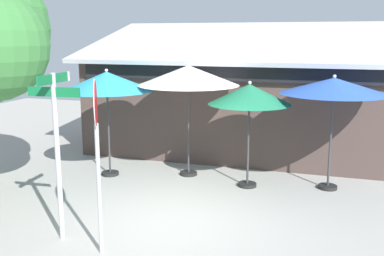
{
  "coord_description": "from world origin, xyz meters",
  "views": [
    {
      "loc": [
        2.88,
        -7.78,
        3.53
      ],
      "look_at": [
        0.06,
        1.2,
        1.6
      ],
      "focal_mm": 42.1,
      "sensor_mm": 36.0,
      "label": 1
    }
  ],
  "objects_px": {
    "stop_sign": "(97,135)",
    "patio_umbrella_ivory_center": "(188,76)",
    "patio_umbrella_forest_green_right": "(249,95)",
    "patio_umbrella_royal_blue_far_right": "(334,87)",
    "patio_umbrella_teal_left": "(107,82)",
    "street_sign_post": "(57,138)"
  },
  "relations": [
    {
      "from": "patio_umbrella_forest_green_right",
      "to": "patio_umbrella_royal_blue_far_right",
      "type": "relative_size",
      "value": 0.94
    },
    {
      "from": "patio_umbrella_teal_left",
      "to": "patio_umbrella_ivory_center",
      "type": "xyz_separation_m",
      "value": [
        1.93,
        0.61,
        0.15
      ]
    },
    {
      "from": "patio_umbrella_ivory_center",
      "to": "patio_umbrella_royal_blue_far_right",
      "type": "distance_m",
      "value": 3.46
    },
    {
      "from": "stop_sign",
      "to": "patio_umbrella_royal_blue_far_right",
      "type": "bearing_deg",
      "value": 51.69
    },
    {
      "from": "street_sign_post",
      "to": "patio_umbrella_teal_left",
      "type": "height_order",
      "value": "street_sign_post"
    },
    {
      "from": "street_sign_post",
      "to": "patio_umbrella_ivory_center",
      "type": "relative_size",
      "value": 1.02
    },
    {
      "from": "patio_umbrella_teal_left",
      "to": "patio_umbrella_ivory_center",
      "type": "height_order",
      "value": "patio_umbrella_ivory_center"
    },
    {
      "from": "patio_umbrella_forest_green_right",
      "to": "patio_umbrella_royal_blue_far_right",
      "type": "xyz_separation_m",
      "value": [
        1.84,
        0.4,
        0.22
      ]
    },
    {
      "from": "patio_umbrella_ivory_center",
      "to": "patio_umbrella_royal_blue_far_right",
      "type": "bearing_deg",
      "value": -0.58
    },
    {
      "from": "patio_umbrella_teal_left",
      "to": "patio_umbrella_ivory_center",
      "type": "bearing_deg",
      "value": 17.58
    },
    {
      "from": "stop_sign",
      "to": "patio_umbrella_ivory_center",
      "type": "bearing_deg",
      "value": 89.16
    },
    {
      "from": "patio_umbrella_ivory_center",
      "to": "patio_umbrella_forest_green_right",
      "type": "height_order",
      "value": "patio_umbrella_ivory_center"
    },
    {
      "from": "patio_umbrella_royal_blue_far_right",
      "to": "street_sign_post",
      "type": "bearing_deg",
      "value": -136.9
    },
    {
      "from": "street_sign_post",
      "to": "stop_sign",
      "type": "height_order",
      "value": "street_sign_post"
    },
    {
      "from": "patio_umbrella_royal_blue_far_right",
      "to": "patio_umbrella_ivory_center",
      "type": "bearing_deg",
      "value": 179.42
    },
    {
      "from": "stop_sign",
      "to": "patio_umbrella_ivory_center",
      "type": "xyz_separation_m",
      "value": [
        0.07,
        4.49,
        0.55
      ]
    },
    {
      "from": "patio_umbrella_teal_left",
      "to": "stop_sign",
      "type": "bearing_deg",
      "value": -64.31
    },
    {
      "from": "street_sign_post",
      "to": "patio_umbrella_royal_blue_far_right",
      "type": "bearing_deg",
      "value": 43.1
    },
    {
      "from": "stop_sign",
      "to": "patio_umbrella_forest_green_right",
      "type": "xyz_separation_m",
      "value": [
        1.68,
        4.06,
        0.19
      ]
    },
    {
      "from": "patio_umbrella_forest_green_right",
      "to": "patio_umbrella_ivory_center",
      "type": "bearing_deg",
      "value": 164.87
    },
    {
      "from": "street_sign_post",
      "to": "patio_umbrella_teal_left",
      "type": "relative_size",
      "value": 1.07
    },
    {
      "from": "stop_sign",
      "to": "patio_umbrella_royal_blue_far_right",
      "type": "distance_m",
      "value": 5.7
    }
  ]
}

